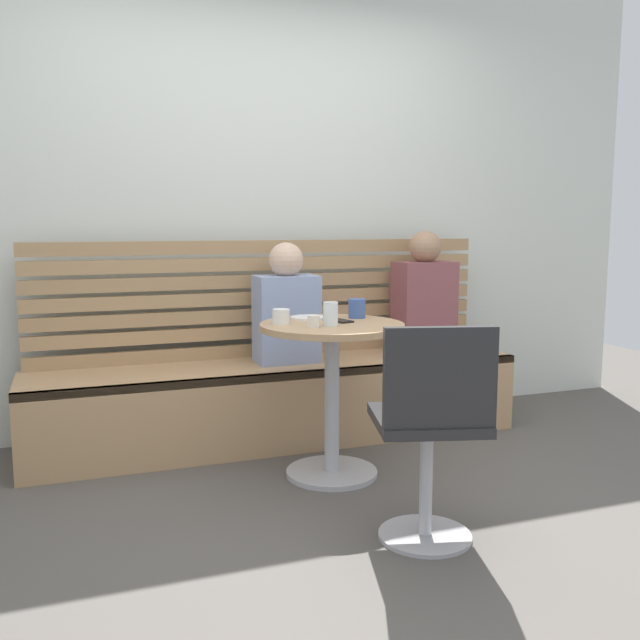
{
  "coord_description": "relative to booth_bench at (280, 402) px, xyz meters",
  "views": [
    {
      "loc": [
        -1.08,
        -2.38,
        1.2
      ],
      "look_at": [
        0.04,
        0.66,
        0.75
      ],
      "focal_mm": 38.77,
      "sensor_mm": 36.0,
      "label": 1
    }
  ],
  "objects": [
    {
      "name": "cup_water_clear",
      "position": [
        0.04,
        -0.67,
        0.57
      ],
      "size": [
        0.07,
        0.07,
        0.11
      ],
      "primitive_type": "cylinder",
      "color": "white",
      "rests_on": "cafe_table"
    },
    {
      "name": "cup_ceramic_white",
      "position": [
        -0.15,
        -0.54,
        0.55
      ],
      "size": [
        0.08,
        0.08,
        0.07
      ],
      "primitive_type": "cylinder",
      "color": "white",
      "rests_on": "cafe_table"
    },
    {
      "name": "back_wall",
      "position": [
        0.0,
        0.44,
        1.23
      ],
      "size": [
        5.2,
        0.1,
        2.9
      ],
      "primitive_type": "cube",
      "color": "silver",
      "rests_on": "ground"
    },
    {
      "name": "booth_bench",
      "position": [
        0.0,
        0.0,
        0.0
      ],
      "size": [
        2.7,
        0.52,
        0.44
      ],
      "color": "tan",
      "rests_on": "ground"
    },
    {
      "name": "person_child_left",
      "position": [
        0.05,
        0.03,
        0.51
      ],
      "size": [
        0.34,
        0.22,
        0.66
      ],
      "color": "#8C9EC6",
      "rests_on": "booth_bench"
    },
    {
      "name": "cup_mug_blue",
      "position": [
        0.26,
        -0.47,
        0.57
      ],
      "size": [
        0.08,
        0.08,
        0.09
      ],
      "primitive_type": "cylinder",
      "color": "#3D5B9E",
      "rests_on": "cafe_table"
    },
    {
      "name": "booth_backrest",
      "position": [
        0.0,
        0.24,
        0.56
      ],
      "size": [
        2.65,
        0.04,
        0.67
      ],
      "color": "#A68157",
      "rests_on": "booth_bench"
    },
    {
      "name": "white_chair",
      "position": [
        0.16,
        -1.41,
        0.24
      ],
      "size": [
        0.49,
        0.49,
        0.85
      ],
      "color": "#ADADB2",
      "rests_on": "ground"
    },
    {
      "name": "plate_small",
      "position": [
        0.02,
        -0.42,
        0.52
      ],
      "size": [
        0.17,
        0.17,
        0.01
      ],
      "primitive_type": "cylinder",
      "color": "white",
      "rests_on": "cafe_table"
    },
    {
      "name": "cafe_table",
      "position": [
        0.08,
        -0.6,
        0.3
      ],
      "size": [
        0.68,
        0.68,
        0.74
      ],
      "color": "#ADADB2",
      "rests_on": "ground"
    },
    {
      "name": "ground",
      "position": [
        0.0,
        -1.2,
        -0.22
      ],
      "size": [
        8.0,
        8.0,
        0.0
      ],
      "primitive_type": "plane",
      "color": "#514C47"
    },
    {
      "name": "phone_on_table",
      "position": [
        0.13,
        -0.55,
        0.52
      ],
      "size": [
        0.1,
        0.15,
        0.01
      ],
      "primitive_type": "cube",
      "rotation": [
        0.0,
        0.0,
        0.26
      ],
      "color": "black",
      "rests_on": "cafe_table"
    },
    {
      "name": "person_adult",
      "position": [
        0.91,
        0.04,
        0.54
      ],
      "size": [
        0.34,
        0.22,
        0.72
      ],
      "color": "brown",
      "rests_on": "booth_bench"
    },
    {
      "name": "cup_espresso_small",
      "position": [
        -0.05,
        -0.69,
        0.55
      ],
      "size": [
        0.06,
        0.06,
        0.05
      ],
      "primitive_type": "cylinder",
      "color": "silver",
      "rests_on": "cafe_table"
    }
  ]
}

